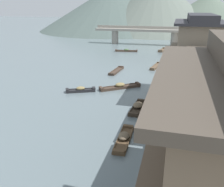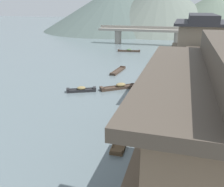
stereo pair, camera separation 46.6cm
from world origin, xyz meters
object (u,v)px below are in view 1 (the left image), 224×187
object	(u,v)px
boat_moored_nearest	(156,66)
stone_bridge	(144,33)
boat_midriver_upstream	(81,90)
house_waterfront_second	(224,135)
boat_crossing_west	(162,50)
boat_upstream_distant	(116,71)
boat_moored_far	(138,107)
mooring_post_dock_far	(163,90)
mooring_post_dock_mid	(157,117)
boat_moored_second	(126,51)
boat_midriver_drifting	(124,138)
house_waterfront_tall	(199,93)
house_waterfront_narrow	(197,57)
boat_moored_third	(120,87)

from	to	relation	value
boat_moored_nearest	stone_bridge	size ratio (longest dim) A/B	0.20
boat_midriver_upstream	house_waterfront_second	size ratio (longest dim) A/B	0.53
boat_midriver_upstream	boat_crossing_west	world-z (taller)	boat_midriver_upstream
boat_upstream_distant	boat_moored_far	bearing A→B (deg)	-67.71
boat_moored_far	boat_midriver_upstream	size ratio (longest dim) A/B	1.14
mooring_post_dock_far	mooring_post_dock_mid	bearing A→B (deg)	-90.00
mooring_post_dock_far	boat_moored_far	bearing A→B (deg)	-119.97
boat_moored_second	mooring_post_dock_mid	xyz separation A→B (m)	(10.16, -35.74, 0.83)
house_waterfront_second	boat_midriver_drifting	bearing A→B (deg)	148.07
boat_crossing_west	mooring_post_dock_far	world-z (taller)	mooring_post_dock_far
house_waterfront_tall	house_waterfront_narrow	world-z (taller)	house_waterfront_narrow
boat_moored_third	house_waterfront_tall	distance (m)	13.54
boat_crossing_west	mooring_post_dock_far	xyz separation A→B (m)	(2.16, -31.19, 0.80)
house_waterfront_tall	boat_upstream_distant	bearing A→B (deg)	122.08
boat_moored_third	mooring_post_dock_far	xyz separation A→B (m)	(5.58, -2.22, 0.75)
house_waterfront_second	house_waterfront_tall	world-z (taller)	same
house_waterfront_second	mooring_post_dock_far	world-z (taller)	house_waterfront_second
boat_upstream_distant	house_waterfront_second	size ratio (longest dim) A/B	0.75
boat_crossing_west	house_waterfront_narrow	size ratio (longest dim) A/B	0.48
boat_moored_far	boat_midriver_upstream	world-z (taller)	boat_moored_far
house_waterfront_second	stone_bridge	xyz separation A→B (m)	(-11.77, 54.08, -0.46)
mooring_post_dock_mid	mooring_post_dock_far	size ratio (longest dim) A/B	1.13
boat_crossing_west	house_waterfront_narrow	bearing A→B (deg)	-80.07
boat_midriver_drifting	stone_bridge	bearing A→B (deg)	96.20
boat_moored_second	stone_bridge	xyz separation A→B (m)	(2.39, 11.41, 2.94)
boat_moored_nearest	boat_midriver_drifting	size ratio (longest dim) A/B	1.20
boat_moored_far	house_waterfront_tall	xyz separation A→B (m)	(5.38, -3.68, 3.33)
boat_midriver_upstream	boat_upstream_distant	distance (m)	10.75
stone_bridge	house_waterfront_second	bearing A→B (deg)	-77.72
boat_upstream_distant	house_waterfront_narrow	xyz separation A→B (m)	(11.30, -9.88, 4.77)
boat_moored_third	boat_midriver_upstream	bearing A→B (deg)	-150.20
boat_upstream_distant	boat_crossing_west	distance (m)	21.75
mooring_post_dock_far	house_waterfront_second	bearing A→B (deg)	-74.46
boat_moored_far	house_waterfront_narrow	world-z (taller)	house_waterfront_narrow
boat_moored_far	house_waterfront_narrow	distance (m)	8.36
house_waterfront_tall	stone_bridge	distance (m)	48.56
house_waterfront_tall	boat_moored_third	bearing A→B (deg)	131.57
boat_midriver_drifting	house_waterfront_tall	size ratio (longest dim) A/B	0.60
boat_upstream_distant	house_waterfront_second	world-z (taller)	house_waterfront_second
boat_moored_far	mooring_post_dock_mid	size ratio (longest dim) A/B	4.62
house_waterfront_narrow	mooring_post_dock_far	size ratio (longest dim) A/B	11.01
boat_moored_nearest	boat_crossing_west	world-z (taller)	boat_crossing_west
boat_midriver_drifting	stone_bridge	size ratio (longest dim) A/B	0.16
boat_upstream_distant	boat_moored_third	bearing A→B (deg)	-72.84
boat_moored_second	boat_moored_far	size ratio (longest dim) A/B	1.25
house_waterfront_tall	mooring_post_dock_far	bearing A→B (deg)	112.34
house_waterfront_second	mooring_post_dock_mid	size ratio (longest dim) A/B	7.68
boat_moored_third	house_waterfront_tall	bearing A→B (deg)	-48.43
stone_bridge	boat_crossing_west	bearing A→B (deg)	-56.65
boat_moored_nearest	boat_midriver_drifting	bearing A→B (deg)	-90.33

